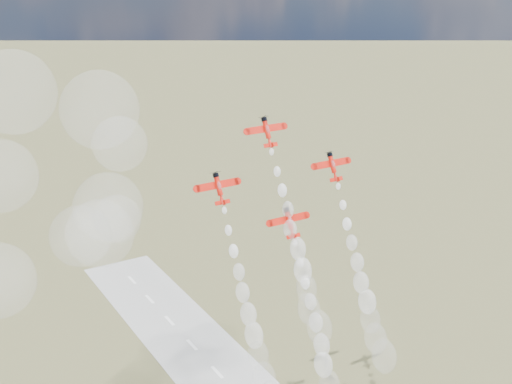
{
  "coord_description": "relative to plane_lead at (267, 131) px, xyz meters",
  "views": [
    {
      "loc": [
        -93.65,
        -135.78,
        141.07
      ],
      "look_at": [
        -15.12,
        -1.95,
        84.73
      ],
      "focal_mm": 50.0,
      "sensor_mm": 36.0,
      "label": 1
    }
  ],
  "objects": [
    {
      "name": "plane_lead",
      "position": [
        0.0,
        0.0,
        0.0
      ],
      "size": [
        10.39,
        5.37,
        6.82
      ],
      "rotation": [
        1.08,
        0.0,
        0.0
      ],
      "color": "red",
      "rests_on": "ground"
    },
    {
      "name": "plane_left",
      "position": [
        -15.72,
        -5.16,
        -9.72
      ],
      "size": [
        10.39,
        5.37,
        6.82
      ],
      "rotation": [
        1.08,
        0.0,
        0.0
      ],
      "color": "red",
      "rests_on": "ground"
    },
    {
      "name": "plane_right",
      "position": [
        15.72,
        -5.16,
        -9.72
      ],
      "size": [
        10.39,
        5.37,
        6.82
      ],
      "rotation": [
        1.08,
        0.0,
        0.0
      ],
      "color": "red",
      "rests_on": "ground"
    },
    {
      "name": "plane_slot",
      "position": [
        0.0,
        -10.33,
        -19.44
      ],
      "size": [
        10.39,
        5.37,
        6.82
      ],
      "rotation": [
        1.08,
        0.0,
        0.0
      ],
      "color": "red",
      "rests_on": "ground"
    },
    {
      "name": "smoke_trail_lead",
      "position": [
        0.08,
        -18.29,
        -33.94
      ],
      "size": [
        5.74,
        23.71,
        40.08
      ],
      "color": "white",
      "rests_on": "plane_lead"
    },
    {
      "name": "smoke_trail_left",
      "position": [
        -15.78,
        -23.58,
        -44.01
      ],
      "size": [
        5.4,
        23.51,
        40.65
      ],
      "color": "white",
      "rests_on": "plane_left"
    },
    {
      "name": "smoke_trail_right",
      "position": [
        15.68,
        -23.54,
        -43.9
      ],
      "size": [
        5.92,
        23.42,
        40.09
      ],
      "color": "white",
      "rests_on": "plane_right"
    },
    {
      "name": "drifted_smoke_cloud",
      "position": [
        -50.33,
        22.51,
        -13.38
      ],
      "size": [
        63.17,
        39.57,
        57.34
      ],
      "color": "white",
      "rests_on": "ground"
    }
  ]
}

